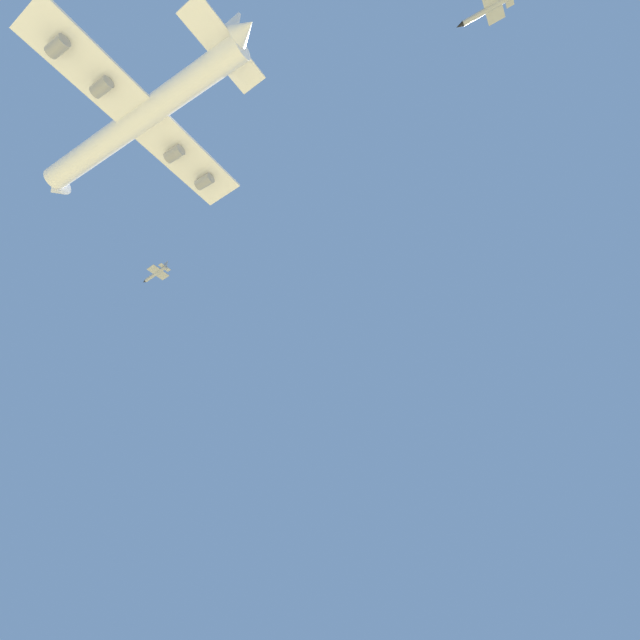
# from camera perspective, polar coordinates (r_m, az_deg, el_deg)

# --- Properties ---
(carrier_jet) EXTENTS (74.58, 60.08, 19.44)m
(carrier_jet) POSITION_cam_1_polar(r_m,az_deg,el_deg) (137.94, -21.04, 22.09)
(carrier_jet) COLOR white
(chase_jet_left_wing) EXTENTS (14.84, 9.67, 4.00)m
(chase_jet_left_wing) POSITION_cam_1_polar(r_m,az_deg,el_deg) (155.20, 19.74, 32.09)
(chase_jet_left_wing) COLOR #999EA3
(chase_jet_right_wing) EXTENTS (15.21, 8.99, 4.00)m
(chase_jet_right_wing) POSITION_cam_1_polar(r_m,az_deg,el_deg) (203.19, -19.42, 5.36)
(chase_jet_right_wing) COLOR #999EA3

